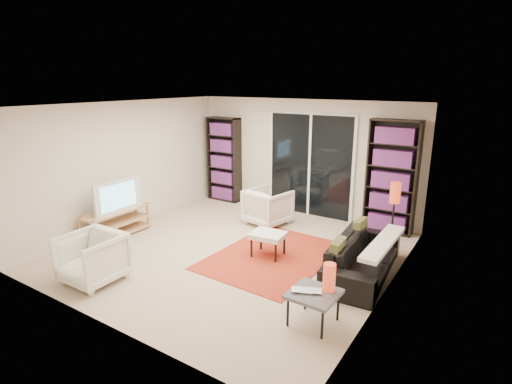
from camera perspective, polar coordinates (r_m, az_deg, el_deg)
floor at (r=6.77m, az=-3.19°, el=-8.44°), size 5.00×5.00×0.00m
wall_back at (r=8.48m, az=6.66°, el=4.94°), size 5.00×0.02×2.40m
wall_front at (r=4.69m, az=-21.67°, el=-5.00°), size 5.00×0.02×2.40m
wall_left at (r=8.07m, az=-17.90°, el=3.74°), size 0.02×5.00×2.40m
wall_right at (r=5.35m, az=18.88°, el=-2.19°), size 0.02×5.00×2.40m
ceiling at (r=6.19m, az=-3.53°, el=12.27°), size 5.00×5.00×0.02m
sliding_door at (r=8.39m, az=7.74°, el=3.74°), size 1.92×0.08×2.16m
bookshelf_left at (r=9.39m, az=-4.61°, el=4.64°), size 0.80×0.30×1.95m
bookshelf_right at (r=7.72m, az=18.80°, el=2.00°), size 0.90×0.30×2.10m
tv_stand at (r=7.74m, az=-19.30°, el=-4.10°), size 0.41×1.28×0.50m
tv at (r=7.57m, az=-19.56°, el=-0.41°), size 0.14×0.99×0.57m
rug at (r=6.58m, az=2.47°, el=-9.13°), size 1.78×2.36×0.01m
sofa at (r=6.11m, az=15.03°, el=-8.92°), size 0.89×1.96×0.56m
armchair_back at (r=7.89m, az=1.71°, el=-2.11°), size 0.89×0.91×0.71m
armchair_front at (r=6.13m, az=-22.36°, el=-8.74°), size 0.77×0.79×0.71m
ottoman at (r=6.47m, az=1.74°, el=-6.32°), size 0.57×0.49×0.40m
side_table at (r=4.82m, az=8.26°, el=-14.43°), size 0.56×0.56×0.40m
laptop at (r=4.75m, az=7.21°, el=-14.13°), size 0.41×0.35×0.03m
table_lamp at (r=4.80m, az=10.42°, el=-11.86°), size 0.15×0.15×0.33m
floor_lamp at (r=6.69m, az=19.17°, el=-1.27°), size 0.18×0.18×1.22m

